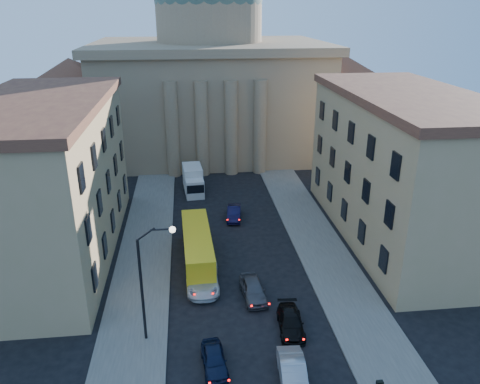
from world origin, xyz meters
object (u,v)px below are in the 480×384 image
object	(u,v)px
car_right_near	(293,374)
box_truck	(193,181)
street_lamp	(149,275)
car_left_near	(214,359)
city_bus	(197,247)

from	to	relation	value
car_right_near	box_truck	size ratio (longest dim) A/B	0.77
street_lamp	car_left_near	xyz separation A→B (m)	(4.12, -3.32, -4.64)
car_left_near	city_bus	distance (m)	13.76
city_bus	car_right_near	bearing A→B (deg)	-72.66
car_left_near	box_truck	distance (m)	31.62
car_left_near	car_right_near	size ratio (longest dim) A/B	0.83
car_right_near	box_truck	xyz separation A→B (m)	(-5.47, 33.54, 0.75)
car_right_near	box_truck	bearing A→B (deg)	103.22
street_lamp	car_left_near	world-z (taller)	street_lamp
city_bus	box_truck	bearing A→B (deg)	88.12
street_lamp	box_truck	bearing A→B (deg)	83.02
car_left_near	box_truck	world-z (taller)	box_truck
street_lamp	car_right_near	size ratio (longest dim) A/B	1.94
street_lamp	car_right_near	world-z (taller)	street_lamp
car_right_near	city_bus	bearing A→B (deg)	113.20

